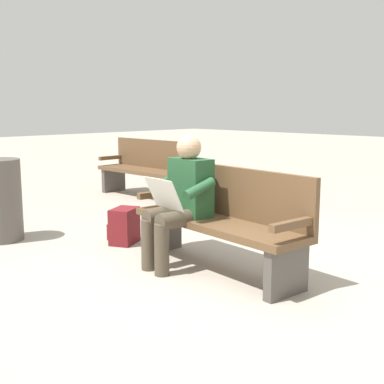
# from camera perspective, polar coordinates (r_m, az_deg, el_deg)

# --- Properties ---
(ground_plane) EXTENTS (40.00, 40.00, 0.00)m
(ground_plane) POSITION_cam_1_polar(r_m,az_deg,el_deg) (4.54, 2.68, -8.74)
(ground_plane) COLOR #A89E8E
(bench_near) EXTENTS (1.84, 0.66, 0.90)m
(bench_near) POSITION_cam_1_polar(r_m,az_deg,el_deg) (4.46, 3.40, -2.95)
(bench_near) COLOR brown
(bench_near) RESTS_ON ground
(person_seated) EXTENTS (0.60, 0.60, 1.18)m
(person_seated) POSITION_cam_1_polar(r_m,az_deg,el_deg) (4.49, -1.26, -0.64)
(person_seated) COLOR #23512D
(person_seated) RESTS_ON ground
(backpack) EXTENTS (0.36, 0.39, 0.38)m
(backpack) POSITION_cam_1_polar(r_m,az_deg,el_deg) (5.38, -7.67, -3.82)
(backpack) COLOR maroon
(backpack) RESTS_ON ground
(bench_far) EXTENTS (1.80, 0.49, 0.90)m
(bench_far) POSITION_cam_1_polar(r_m,az_deg,el_deg) (8.07, -5.08, 2.69)
(bench_far) COLOR brown
(bench_far) RESTS_ON ground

